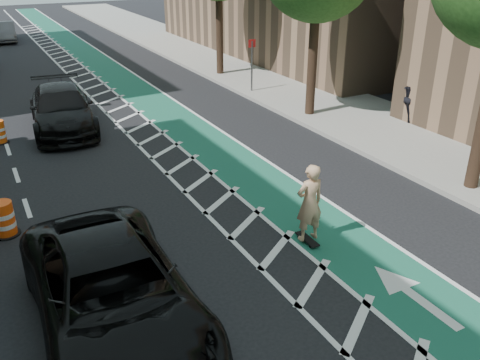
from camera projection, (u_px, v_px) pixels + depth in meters
ground at (217, 268)px, 10.82m from camera, size 120.00×120.00×0.00m
bike_lane at (175, 119)px, 20.11m from camera, size 2.00×90.00×0.01m
buffer_strip at (139, 125)px, 19.47m from camera, size 1.40×90.00×0.01m
sidewalk_right at (310, 97)px, 22.87m from camera, size 5.00×90.00×0.15m
curb_right at (263, 104)px, 21.82m from camera, size 0.12×90.00×0.16m
sign_post at (252, 65)px, 23.12m from camera, size 0.35×0.08×2.47m
skateboard at (307, 239)px, 11.73m from camera, size 0.23×0.75×0.10m
skateboarder at (310, 203)px, 11.33m from camera, size 0.69×0.46×1.85m
suv_near at (113, 294)px, 8.76m from camera, size 2.65×5.61×1.55m
suv_far at (62, 109)px, 18.78m from camera, size 2.70×5.52×1.54m
car_grey at (5, 32)px, 36.51m from camera, size 1.64×4.14×1.34m
pedestrian at (412, 97)px, 19.19m from camera, size 0.87×1.01×1.81m
barrel_a at (4, 220)px, 11.91m from camera, size 0.62×0.62×0.85m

